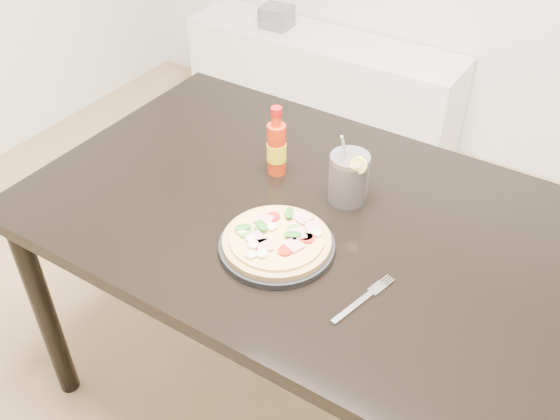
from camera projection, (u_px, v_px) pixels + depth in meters
The scene contains 8 objects.
dining_table at pixel (305, 235), 1.60m from camera, with size 1.40×0.90×0.75m.
plate at pixel (277, 246), 1.43m from camera, with size 0.27×0.27×0.02m, color black.
pizza at pixel (276, 240), 1.42m from camera, with size 0.25×0.25×0.03m.
hot_sauce_bottle at pixel (277, 148), 1.63m from camera, with size 0.05×0.05×0.20m.
cola_cup at pixel (349, 179), 1.55m from camera, with size 0.10×0.10×0.19m.
fork at pixel (365, 298), 1.31m from camera, with size 0.06×0.19×0.00m.
media_console at pixel (321, 84), 3.14m from camera, with size 1.40×0.34×0.50m, color white.
cd_stack at pixel (277, 17), 3.04m from camera, with size 0.14×0.12×0.10m.
Camera 1 is at (0.56, -0.44, 1.72)m, focal length 40.00 mm.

